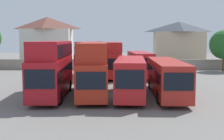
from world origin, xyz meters
The scene contains 12 objects.
ground centered at (0.00, 18.00, 0.00)m, with size 140.00×140.00×0.00m, color slate.
depot_boundary_wall centered at (0.00, 24.07, 0.90)m, with size 56.00×0.50×1.80m, color gray.
bus_1 centered at (-5.41, -0.25, 2.86)m, with size 2.93×10.66×5.08m.
bus_2 centered at (-1.73, 0.28, 2.79)m, with size 3.10×11.10×4.95m.
bus_3 centered at (1.73, -0.34, 2.00)m, with size 3.04×10.45×3.52m.
bus_4 centered at (5.10, 0.32, 1.89)m, with size 2.71×12.08×3.30m.
bus_5 centered at (-3.26, 14.40, 2.76)m, with size 3.03×10.65×4.90m.
bus_6 centered at (-0.06, 14.42, 2.73)m, with size 2.72×11.04×4.85m.
bus_7 centered at (3.68, 14.03, 1.98)m, with size 3.11×10.30×3.48m.
house_terrace_left centered at (-13.42, 33.10, 4.91)m, with size 9.96×6.36×9.64m.
house_terrace_centre centered at (12.95, 33.46, 4.44)m, with size 9.98×6.31×8.72m.
tree_behind_wall centered at (18.06, 22.07, 4.35)m, with size 4.79×4.79×6.76m.
Camera 1 is at (0.45, -27.52, 5.31)m, focal length 48.39 mm.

